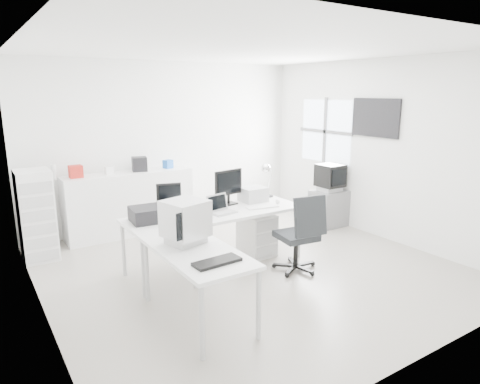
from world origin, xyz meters
TOP-DOWN VIEW (x-y plane):
  - floor at (0.00, 0.00)m, footprint 5.00×5.00m
  - ceiling at (0.00, 0.00)m, footprint 5.00×5.00m
  - back_wall at (0.00, 2.50)m, footprint 5.00×0.02m
  - left_wall at (-2.50, 0.00)m, footprint 0.02×5.00m
  - right_wall at (2.50, 0.00)m, footprint 0.02×5.00m
  - window at (2.48, 1.20)m, footprint 0.02×1.20m
  - wall_picture at (2.47, 0.10)m, footprint 0.04×0.90m
  - main_desk at (-0.32, 0.29)m, footprint 2.40×0.80m
  - side_desk at (-1.17, -0.81)m, footprint 0.70×1.40m
  - drawer_pedestal at (0.38, 0.34)m, footprint 0.40×0.50m
  - inkjet_printer at (-1.17, 0.39)m, footprint 0.53×0.43m
  - lcd_monitor_small at (-0.87, 0.54)m, footprint 0.35×0.26m
  - lcd_monitor_large at (0.03, 0.54)m, footprint 0.49×0.26m
  - laptop at (-0.27, 0.19)m, footprint 0.43×0.44m
  - white_keyboard at (0.33, 0.14)m, footprint 0.47×0.22m
  - white_mouse at (0.63, 0.19)m, footprint 0.07×0.07m
  - laser_printer at (0.43, 0.51)m, footprint 0.36×0.31m
  - desk_lamp at (0.78, 0.59)m, footprint 0.18×0.18m
  - crt_monitor at (-1.17, -0.56)m, footprint 0.48×0.48m
  - black_keyboard at (-1.17, -1.21)m, footprint 0.47×0.21m
  - office_chair at (0.48, -0.40)m, footprint 0.68×0.68m
  - tv_cabinet at (2.22, 0.77)m, footprint 0.57×0.47m
  - crt_tv at (2.22, 0.77)m, footprint 0.50×0.48m
  - sideboard at (-0.83, 2.24)m, footprint 2.06×0.52m
  - clutter_box_a at (-1.63, 2.24)m, footprint 0.19×0.17m
  - clutter_box_b at (-1.13, 2.24)m, footprint 0.13×0.11m
  - clutter_box_c at (-0.63, 2.24)m, footprint 0.27×0.26m
  - clutter_box_d at (-0.13, 2.24)m, footprint 0.17×0.16m
  - clutter_bottle at (-1.93, 2.28)m, footprint 0.07×0.07m
  - filing_cabinet at (-2.28, 1.87)m, footprint 0.44×0.53m

SIDE VIEW (x-z plane):
  - floor at x=0.00m, z-range -0.01..0.01m
  - drawer_pedestal at x=0.38m, z-range 0.00..0.60m
  - tv_cabinet at x=2.22m, z-range 0.00..0.63m
  - main_desk at x=-0.32m, z-range 0.00..0.75m
  - side_desk at x=-1.17m, z-range 0.00..0.75m
  - sideboard at x=-0.83m, z-range 0.00..1.03m
  - office_chair at x=0.48m, z-range 0.00..1.05m
  - filing_cabinet at x=-2.28m, z-range 0.00..1.27m
  - white_keyboard at x=0.33m, z-range 0.75..0.77m
  - black_keyboard at x=-1.17m, z-range 0.75..0.78m
  - white_mouse at x=0.63m, z-range 0.75..0.82m
  - inkjet_printer at x=-1.17m, z-range 0.75..0.93m
  - crt_tv at x=2.22m, z-range 0.63..1.08m
  - laser_printer at x=0.43m, z-range 0.75..0.95m
  - laptop at x=-0.27m, z-range 0.75..1.00m
  - lcd_monitor_small at x=-0.87m, z-range 0.75..1.15m
  - crt_monitor at x=-1.17m, z-range 0.75..1.20m
  - desk_lamp at x=0.78m, z-range 0.75..1.21m
  - lcd_monitor_large at x=0.03m, z-range 0.75..1.23m
  - clutter_box_b at x=-1.13m, z-range 1.03..1.15m
  - clutter_box_d at x=-0.13m, z-range 1.03..1.17m
  - clutter_box_a at x=-1.63m, z-range 1.03..1.22m
  - clutter_bottle at x=-1.93m, z-range 1.03..1.25m
  - clutter_box_c at x=-0.63m, z-range 1.03..1.26m
  - back_wall at x=0.00m, z-range 0.00..2.80m
  - left_wall at x=-2.50m, z-range 0.00..2.80m
  - right_wall at x=2.50m, z-range 0.00..2.80m
  - window at x=2.48m, z-range 1.05..2.15m
  - wall_picture at x=2.47m, z-range 1.60..2.20m
  - ceiling at x=0.00m, z-range 2.79..2.80m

